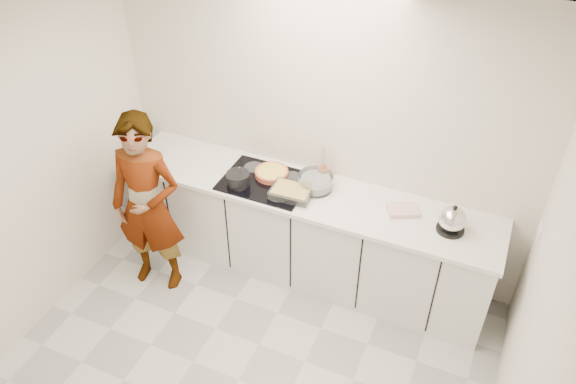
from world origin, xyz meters
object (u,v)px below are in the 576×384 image
at_px(tart_dish, 272,173).
at_px(baking_dish, 292,192).
at_px(mixing_bowl, 316,182).
at_px(cook, 148,206).
at_px(utensil_crock, 324,174).
at_px(hob, 265,182).
at_px(kettle, 452,220).
at_px(saucepan, 238,179).

xyz_separation_m(tart_dish, baking_dish, (0.26, -0.18, 0.01)).
distance_m(baking_dish, mixing_bowl, 0.23).
xyz_separation_m(mixing_bowl, cook, (-1.20, -0.69, -0.13)).
relative_size(mixing_bowl, utensil_crock, 2.86).
bearing_deg(utensil_crock, tart_dish, -163.60).
height_order(tart_dish, cook, cook).
height_order(hob, utensil_crock, utensil_crock).
distance_m(tart_dish, baking_dish, 0.32).
distance_m(mixing_bowl, kettle, 1.13).
height_order(kettle, utensil_crock, kettle).
xyz_separation_m(hob, utensil_crock, (0.44, 0.22, 0.06)).
bearing_deg(cook, baking_dish, 15.81).
distance_m(tart_dish, kettle, 1.53).
bearing_deg(tart_dish, cook, -139.30).
height_order(mixing_bowl, cook, cook).
bearing_deg(hob, saucepan, -145.68).
xyz_separation_m(baking_dish, mixing_bowl, (0.14, 0.18, 0.01)).
height_order(saucepan, utensil_crock, saucepan).
relative_size(baking_dish, kettle, 1.43).
bearing_deg(mixing_bowl, baking_dish, -127.29).
xyz_separation_m(mixing_bowl, utensil_crock, (0.02, 0.13, 0.00)).
height_order(mixing_bowl, kettle, kettle).
height_order(kettle, cook, cook).
distance_m(saucepan, baking_dish, 0.47).
relative_size(mixing_bowl, cook, 0.22).
bearing_deg(hob, baking_dish, -17.39).
bearing_deg(utensil_crock, baking_dish, -117.62).
bearing_deg(baking_dish, utensil_crock, 62.38).
height_order(hob, cook, cook).
bearing_deg(mixing_bowl, kettle, -3.97).
bearing_deg(tart_dish, hob, -97.96).
relative_size(tart_dish, baking_dish, 0.96).
bearing_deg(hob, utensil_crock, 26.71).
distance_m(kettle, utensil_crock, 1.12).
relative_size(hob, kettle, 2.99).
bearing_deg(baking_dish, mixing_bowl, 52.71).
relative_size(hob, tart_dish, 2.18).
distance_m(hob, kettle, 1.54).
distance_m(hob, saucepan, 0.24).
height_order(saucepan, mixing_bowl, saucepan).
relative_size(saucepan, utensil_crock, 1.59).
bearing_deg(tart_dish, saucepan, -131.99).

